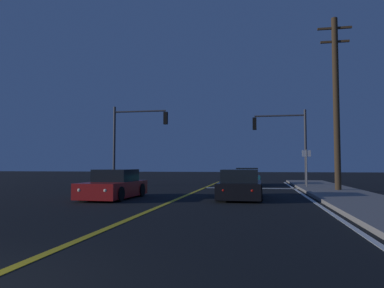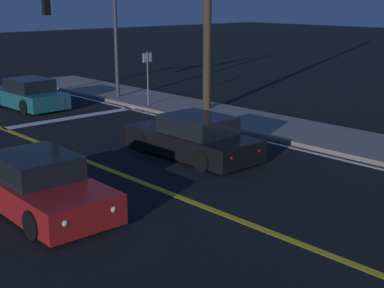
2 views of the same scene
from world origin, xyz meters
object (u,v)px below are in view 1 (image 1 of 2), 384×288
car_mid_block_black (240,186)px  traffic_signal_near_right (286,135)px  utility_pole_right (336,101)px  car_parked_curb_red (114,186)px  traffic_signal_far_left (133,132)px  street_sign_corner (307,163)px  car_side_waiting_teal (247,178)px

car_mid_block_black → traffic_signal_near_right: traffic_signal_near_right is taller
traffic_signal_near_right → utility_pole_right: (2.48, -5.17, 1.51)m
car_parked_curb_red → utility_pole_right: utility_pole_right is taller
car_mid_block_black → traffic_signal_near_right: size_ratio=0.84×
traffic_signal_far_left → street_sign_corner: traffic_signal_far_left is taller
car_side_waiting_teal → car_mid_block_black: same height
car_mid_block_black → utility_pole_right: bearing=42.6°
car_mid_block_black → utility_pole_right: size_ratio=0.46×
car_parked_curb_red → street_sign_corner: street_sign_corner is taller
car_parked_curb_red → utility_pole_right: size_ratio=0.43×
car_parked_curb_red → car_side_waiting_teal: same height
car_side_waiting_teal → traffic_signal_near_right: 4.33m
car_parked_curb_red → street_sign_corner: 12.69m
traffic_signal_far_left → street_sign_corner: size_ratio=2.33×
car_side_waiting_teal → utility_pole_right: (5.30, -6.22, 4.62)m
traffic_signal_far_left → utility_pole_right: 14.10m
car_side_waiting_teal → traffic_signal_far_left: 9.22m
car_parked_curb_red → car_side_waiting_teal: size_ratio=0.99×
car_mid_block_black → street_sign_corner: bearing=61.9°
car_parked_curb_red → car_side_waiting_teal: bearing=-114.0°
traffic_signal_near_right → utility_pole_right: size_ratio=0.55×
traffic_signal_near_right → traffic_signal_far_left: 11.14m
car_mid_block_black → traffic_signal_near_right: bearing=74.6°
car_mid_block_black → traffic_signal_far_left: 12.39m
utility_pole_right → street_sign_corner: 4.45m
car_mid_block_black → street_sign_corner: (3.86, 7.19, 1.12)m
car_side_waiting_teal → traffic_signal_near_right: (2.82, -1.05, 3.11)m
car_mid_block_black → traffic_signal_near_right: 10.83m
car_parked_curb_red → car_mid_block_black: bearing=-168.7°
car_parked_curb_red → traffic_signal_far_left: bearing=-74.0°
car_parked_curb_red → traffic_signal_near_right: 14.27m
car_mid_block_black → street_sign_corner: 8.24m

